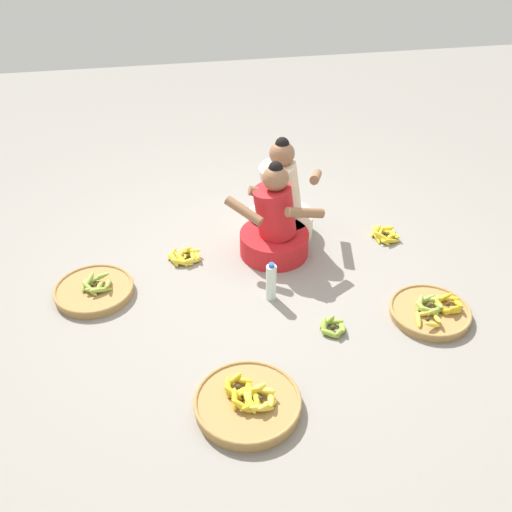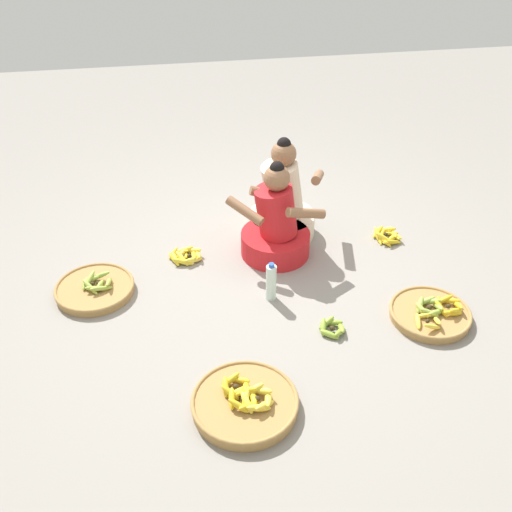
% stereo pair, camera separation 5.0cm
% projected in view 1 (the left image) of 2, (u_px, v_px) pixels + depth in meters
% --- Properties ---
extents(ground_plane, '(10.00, 10.00, 0.00)m').
position_uv_depth(ground_plane, '(251.00, 280.00, 4.29)').
color(ground_plane, gray).
extents(vendor_woman_front, '(0.71, 0.52, 0.77)m').
position_uv_depth(vendor_woman_front, '(275.00, 226.00, 4.42)').
color(vendor_woman_front, red).
rests_on(vendor_woman_front, ground).
extents(vendor_woman_behind, '(0.65, 0.52, 0.83)m').
position_uv_depth(vendor_woman_behind, '(281.00, 205.00, 4.63)').
color(vendor_woman_behind, beige).
rests_on(vendor_woman_behind, ground).
extents(banana_basket_back_center, '(0.55, 0.55, 0.13)m').
position_uv_depth(banana_basket_back_center, '(94.00, 290.00, 4.14)').
color(banana_basket_back_center, '#A87F47').
rests_on(banana_basket_back_center, ground).
extents(banana_basket_near_vendor, '(0.60, 0.60, 0.15)m').
position_uv_depth(banana_basket_near_vendor, '(248.00, 403.00, 3.31)').
color(banana_basket_near_vendor, '#A87F47').
rests_on(banana_basket_near_vendor, ground).
extents(banana_basket_back_right, '(0.54, 0.54, 0.13)m').
position_uv_depth(banana_basket_back_right, '(431.00, 311.00, 3.95)').
color(banana_basket_back_right, '#A87F47').
rests_on(banana_basket_back_right, ground).
extents(loose_bananas_near_bicycle, '(0.27, 0.23, 0.10)m').
position_uv_depth(loose_bananas_near_bicycle, '(185.00, 256.00, 4.47)').
color(loose_bananas_near_bicycle, yellow).
rests_on(loose_bananas_near_bicycle, ground).
extents(loose_bananas_front_left, '(0.23, 0.27, 0.10)m').
position_uv_depth(loose_bananas_front_left, '(385.00, 235.00, 4.72)').
color(loose_bananas_front_left, yellow).
rests_on(loose_bananas_front_left, ground).
extents(loose_bananas_front_center, '(0.20, 0.20, 0.09)m').
position_uv_depth(loose_bananas_front_center, '(333.00, 327.00, 3.84)').
color(loose_bananas_front_center, '#8CAD38').
rests_on(loose_bananas_front_center, ground).
extents(water_bottle, '(0.07, 0.07, 0.29)m').
position_uv_depth(water_bottle, '(271.00, 282.00, 4.05)').
color(water_bottle, silver).
rests_on(water_bottle, ground).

